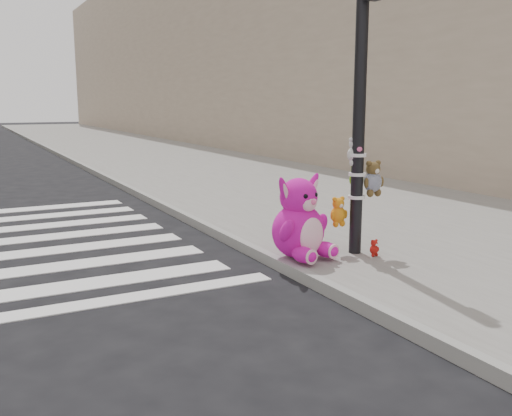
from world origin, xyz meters
TOP-DOWN VIEW (x-y plane):
  - ground at (0.00, 0.00)m, footprint 120.00×120.00m
  - sidewalk_near at (5.00, 10.00)m, footprint 7.00×80.00m
  - curb_edge at (1.55, 10.00)m, footprint 0.12×80.00m
  - bld_near at (10.50, 20.00)m, footprint 5.00×60.00m
  - signal_pole at (2.62, 1.81)m, footprint 0.72×0.48m
  - pink_bunny at (1.81, 1.91)m, footprint 0.82×0.92m
  - red_teddy at (2.71, 1.53)m, footprint 0.16×0.12m

SIDE VIEW (x-z plane):
  - ground at x=0.00m, z-range 0.00..0.00m
  - sidewalk_near at x=5.00m, z-range 0.00..0.14m
  - curb_edge at x=1.55m, z-range -0.01..0.15m
  - red_teddy at x=2.71m, z-range 0.14..0.36m
  - pink_bunny at x=1.81m, z-range 0.04..1.14m
  - signal_pole at x=2.62m, z-range -0.26..3.74m
  - bld_near at x=10.50m, z-range 0.00..10.00m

